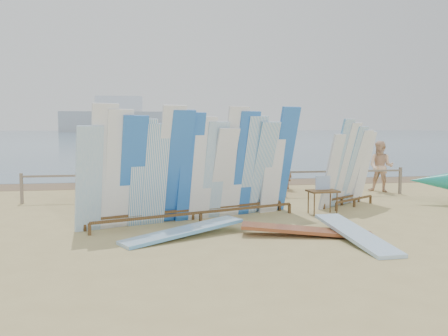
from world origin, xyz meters
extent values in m
plane|color=tan|center=(0.00, 0.00, 0.00)|extent=(160.00, 160.00, 0.00)
cube|color=slate|center=(0.00, 128.00, 0.00)|extent=(320.00, 240.00, 0.02)
cube|color=brown|center=(0.00, 7.20, 0.00)|extent=(40.00, 2.60, 0.01)
cube|color=#999EA3|center=(-12.00, 180.00, 4.02)|extent=(45.00, 8.00, 8.00)
cube|color=silver|center=(-12.00, 180.00, 11.02)|extent=(18.00, 6.00, 6.00)
cube|color=gray|center=(0.00, 3.00, 0.80)|extent=(12.00, 0.06, 0.06)
cube|color=gray|center=(-6.00, 3.00, 0.45)|extent=(0.08, 0.08, 0.90)
cube|color=gray|center=(-4.00, 3.00, 0.45)|extent=(0.08, 0.08, 0.90)
cube|color=gray|center=(-2.00, 3.00, 0.45)|extent=(0.08, 0.08, 0.90)
cube|color=gray|center=(0.00, 3.00, 0.45)|extent=(0.08, 0.08, 0.90)
cube|color=gray|center=(2.00, 3.00, 0.45)|extent=(0.08, 0.08, 0.90)
cube|color=gray|center=(4.00, 3.00, 0.45)|extent=(0.08, 0.08, 0.90)
cube|color=gray|center=(6.00, 3.00, 0.45)|extent=(0.08, 0.08, 0.90)
cube|color=brown|center=(-1.15, -0.64, 0.25)|extent=(4.89, 1.78, 0.06)
cube|color=brown|center=(-1.30, -0.23, 0.25)|extent=(4.89, 1.78, 0.06)
cube|color=#8AB8DD|center=(-3.60, -1.27, 1.14)|extent=(0.71, 0.73, 2.28)
cube|color=white|center=(-3.30, -1.17, 1.37)|extent=(0.73, 0.78, 2.75)
cube|color=white|center=(-3.00, -1.06, 1.32)|extent=(0.74, 0.82, 2.63)
cube|color=blue|center=(-2.71, -0.96, 1.25)|extent=(0.77, 0.92, 2.50)
cube|color=white|center=(-2.49, -0.88, 1.22)|extent=(0.72, 0.77, 2.43)
cube|color=white|center=(-2.19, -0.77, 1.17)|extent=(0.72, 0.75, 2.33)
cube|color=white|center=(-1.89, -0.67, 1.37)|extent=(0.81, 1.03, 2.74)
cube|color=blue|center=(-1.67, -0.59, 1.32)|extent=(0.81, 1.00, 2.64)
cube|color=blue|center=(-1.37, -0.48, 1.29)|extent=(0.73, 0.78, 2.59)
cube|color=white|center=(-1.08, -0.38, 1.25)|extent=(0.71, 0.73, 2.49)
cube|color=#8AB8DD|center=(-0.78, -0.27, 1.19)|extent=(0.72, 0.77, 2.38)
cube|color=white|center=(-0.56, -0.20, 1.12)|extent=(0.78, 0.92, 2.23)
cube|color=white|center=(-0.26, -0.09, 1.37)|extent=(0.72, 0.77, 2.75)
cube|color=blue|center=(0.04, 0.02, 1.32)|extent=(0.73, 0.80, 2.64)
cube|color=white|center=(0.26, 0.09, 1.26)|extent=(0.75, 0.83, 2.52)
cube|color=white|center=(0.55, 0.20, 1.19)|extent=(0.79, 0.95, 2.38)
cube|color=white|center=(0.85, 0.30, 1.17)|extent=(0.69, 0.67, 2.35)
cube|color=blue|center=(1.15, 0.41, 1.38)|extent=(0.78, 0.93, 2.77)
cube|color=brown|center=(3.37, 0.83, 0.23)|extent=(1.52, 1.06, 0.05)
cube|color=brown|center=(3.14, 1.16, 0.23)|extent=(1.52, 1.06, 0.05)
cube|color=white|center=(2.56, 0.52, 1.03)|extent=(0.71, 0.72, 2.07)
cube|color=white|center=(2.85, 0.72, 1.23)|extent=(0.79, 0.84, 2.47)
cube|color=white|center=(3.13, 0.91, 1.18)|extent=(0.80, 0.85, 2.37)
cube|color=white|center=(3.42, 1.11, 1.13)|extent=(0.81, 0.86, 2.27)
cube|color=white|center=(3.64, 1.26, 1.08)|extent=(0.81, 0.87, 2.17)
cube|color=white|center=(3.93, 1.45, 1.06)|extent=(0.72, 0.73, 2.11)
cone|color=teal|center=(5.83, 0.91, 0.69)|extent=(1.42, 1.09, 0.60)
cube|color=brown|center=(2.08, -0.05, 0.60)|extent=(0.78, 0.57, 0.04)
cube|color=white|center=(2.08, -0.05, 0.82)|extent=(0.40, 0.05, 0.35)
cube|color=#8AB8DD|center=(1.67, -2.88, 0.00)|extent=(0.69, 2.72, 0.30)
cube|color=brown|center=(0.86, -2.31, 0.00)|extent=(2.75, 1.24, 0.23)
cube|color=white|center=(-1.67, -2.03, 0.00)|extent=(2.65, 1.74, 0.27)
cube|color=#AE1812|center=(-0.03, 3.48, 0.31)|extent=(0.63, 0.60, 0.05)
cube|color=#AE1812|center=(-0.09, 3.71, 0.58)|extent=(0.55, 0.28, 0.53)
cube|color=#AE1812|center=(1.12, 3.54, 0.30)|extent=(0.52, 0.47, 0.05)
cube|color=#AE1812|center=(1.12, 3.76, 0.56)|extent=(0.52, 0.16, 0.51)
cube|color=#AE1812|center=(1.72, 3.78, 0.50)|extent=(0.45, 0.71, 0.50)
cube|color=#AE1812|center=(1.70, 4.06, 0.82)|extent=(0.42, 0.18, 0.32)
imported|color=beige|center=(5.61, 3.60, 0.88)|extent=(0.91, 0.88, 1.76)
imported|color=beige|center=(-4.13, 4.92, 0.88)|extent=(0.56, 0.92, 1.76)
imported|color=beige|center=(-2.96, 5.90, 0.81)|extent=(1.52, 1.20, 1.61)
imported|color=#8C6042|center=(1.37, 5.36, 0.85)|extent=(0.57, 1.05, 1.70)
imported|color=tan|center=(-0.28, 6.28, 0.92)|extent=(1.00, 1.28, 1.84)
imported|color=tan|center=(-3.86, 5.12, 0.92)|extent=(0.99, 0.84, 1.84)
imported|color=#8C6042|center=(-4.30, 6.33, 0.85)|extent=(1.07, 0.89, 1.70)
imported|color=#8C6042|center=(2.57, 4.77, 0.80)|extent=(0.56, 0.67, 1.60)
imported|color=tan|center=(5.05, 5.37, 0.78)|extent=(0.89, 1.07, 1.56)
imported|color=#8C6042|center=(-2.89, 4.58, 0.81)|extent=(0.59, 0.33, 1.63)
imported|color=beige|center=(0.93, 6.48, 0.89)|extent=(0.67, 1.70, 1.79)
imported|color=tan|center=(2.13, 5.17, 0.91)|extent=(0.98, 0.86, 1.83)
camera|label=1|loc=(-2.43, -11.55, 2.26)|focal=38.00mm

